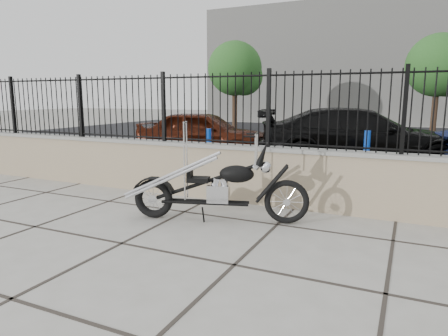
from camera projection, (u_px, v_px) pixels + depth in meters
ground_plane at (122, 244)px, 4.87m from camera, size 90.00×90.00×0.00m
parking_lot at (325, 141)px, 16.01m from camera, size 30.00×30.00×0.00m
retaining_wall at (213, 171)px, 7.01m from camera, size 14.00×0.36×0.96m
iron_fence at (213, 109)px, 6.82m from camera, size 14.00×0.08×1.20m
background_building at (367, 64)px, 27.80m from camera, size 22.00×6.00×8.00m
chopper_motorcycle at (215, 171)px, 5.65m from camera, size 2.44×1.09×1.45m
car_red at (203, 133)px, 11.99m from camera, size 4.22×2.23×1.37m
car_black at (360, 137)px, 10.21m from camera, size 5.49×3.32×1.49m
bollard_a at (209, 152)px, 9.12m from camera, size 0.15×0.15×1.05m
bollard_b at (366, 156)px, 8.35m from camera, size 0.13×0.13×1.07m
tree_left at (235, 66)px, 21.04m from camera, size 2.85×2.85×4.81m
tree_right at (439, 62)px, 17.54m from camera, size 2.76×2.76×4.66m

